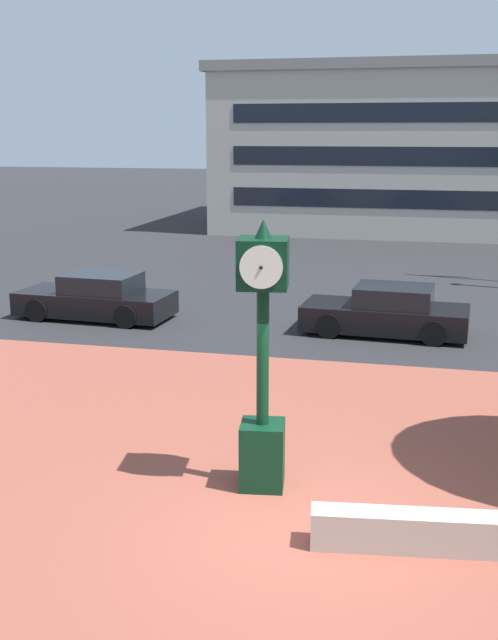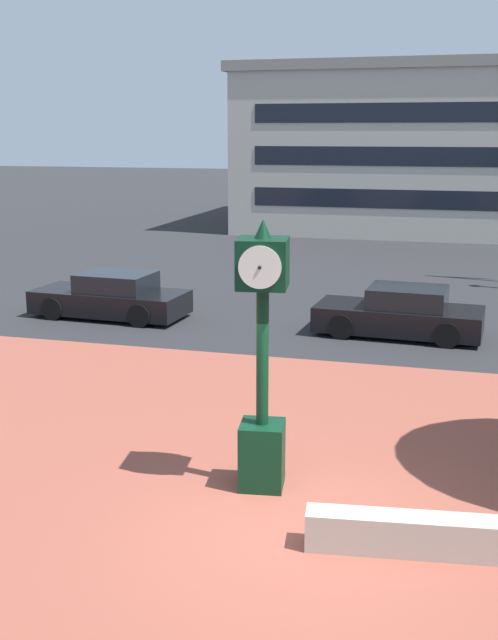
{
  "view_description": "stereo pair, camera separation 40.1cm",
  "coord_description": "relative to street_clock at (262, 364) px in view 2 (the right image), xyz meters",
  "views": [
    {
      "loc": [
        1.53,
        -9.36,
        5.13
      ],
      "look_at": [
        -1.01,
        1.3,
        2.51
      ],
      "focal_mm": 44.3,
      "sensor_mm": 36.0,
      "label": 1
    },
    {
      "loc": [
        1.92,
        -9.26,
        5.13
      ],
      "look_at": [
        -1.01,
        1.3,
        2.51
      ],
      "focal_mm": 44.3,
      "sensor_mm": 36.0,
      "label": 2
    }
  ],
  "objects": [
    {
      "name": "car_street_mid",
      "position": [
        1.19,
        9.59,
        -1.32
      ],
      "size": [
        4.31,
        2.09,
        1.28
      ],
      "rotation": [
        0.0,
        0.0,
        1.51
      ],
      "color": "black",
      "rests_on": "ground"
    },
    {
      "name": "plaza_brick_paving",
      "position": [
        0.79,
        0.76,
        -1.88
      ],
      "size": [
        44.0,
        11.98,
        0.01
      ],
      "primitive_type": "cube",
      "color": "brown",
      "rests_on": "ground"
    },
    {
      "name": "ground_plane",
      "position": [
        0.79,
        -1.23,
        -1.89
      ],
      "size": [
        200.0,
        200.0,
        0.0
      ],
      "primitive_type": "plane",
      "color": "#262628"
    },
    {
      "name": "planter_wall",
      "position": [
        2.56,
        -1.32,
        -1.64
      ],
      "size": [
        3.22,
        0.81,
        0.5
      ],
      "primitive_type": "cube",
      "rotation": [
        0.0,
        0.0,
        0.13
      ],
      "color": "#ADA393",
      "rests_on": "ground"
    },
    {
      "name": "street_clock",
      "position": [
        0.0,
        0.0,
        0.0
      ],
      "size": [
        0.78,
        0.83,
        3.96
      ],
      "rotation": [
        0.0,
        0.0,
        0.14
      ],
      "color": "black",
      "rests_on": "ground"
    },
    {
      "name": "car_street_far",
      "position": [
        -6.88,
        9.52,
        -1.32
      ],
      "size": [
        4.43,
        2.09,
        1.28
      ],
      "rotation": [
        0.0,
        0.0,
        1.52
      ],
      "color": "black",
      "rests_on": "ground"
    }
  ]
}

